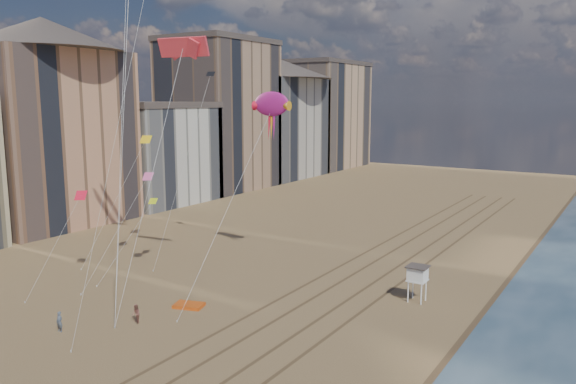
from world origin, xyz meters
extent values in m
plane|color=#42301E|center=(19.00, 40.00, 0.00)|extent=(260.00, 260.00, 0.00)
cube|color=brown|center=(-1.20, 30.00, 0.01)|extent=(0.28, 120.00, 0.01)
cube|color=brown|center=(1.20, 30.00, 0.01)|extent=(0.28, 120.00, 0.01)
cube|color=brown|center=(4.00, 30.00, 0.01)|extent=(0.28, 120.00, 0.01)
cube|color=brown|center=(6.20, 30.00, 0.01)|extent=(0.28, 120.00, 0.01)
cube|color=tan|center=(-45.50, 34.00, 12.00)|extent=(15.00, 20.00, 24.00)
cone|color=#473D38|center=(-45.50, 34.00, 26.20)|extent=(31.11, 31.11, 4.40)
cube|color=silver|center=(-45.00, 54.00, 8.00)|extent=(14.00, 18.00, 16.00)
cube|color=#473D38|center=(-45.00, 54.00, 16.50)|extent=(14.28, 18.36, 1.00)
cube|color=tan|center=(-46.00, 72.00, 14.00)|extent=(16.00, 20.00, 28.00)
cube|color=#473D38|center=(-46.00, 72.00, 28.50)|extent=(16.32, 20.40, 1.00)
cube|color=#BCB2A3|center=(-45.50, 92.00, 11.00)|extent=(15.00, 22.00, 22.00)
cone|color=#473D38|center=(-45.50, 92.00, 24.20)|extent=(34.22, 34.22, 4.40)
cube|color=tan|center=(-46.00, 114.00, 13.00)|extent=(16.00, 24.00, 26.00)
cube|color=#473D38|center=(-46.00, 114.00, 26.50)|extent=(16.32, 24.48, 1.00)
cylinder|color=white|center=(8.62, 30.56, 0.89)|extent=(0.12, 0.12, 1.77)
cylinder|color=white|center=(9.80, 30.56, 0.89)|extent=(0.12, 0.12, 1.77)
cylinder|color=white|center=(8.62, 31.74, 0.89)|extent=(0.12, 0.12, 1.77)
cylinder|color=white|center=(9.80, 31.74, 0.89)|extent=(0.12, 0.12, 1.77)
cube|color=white|center=(9.21, 31.15, 1.92)|extent=(1.57, 1.57, 0.12)
cube|color=white|center=(9.21, 31.15, 2.51)|extent=(1.48, 1.48, 1.08)
cube|color=#473D38|center=(9.21, 31.15, 3.15)|extent=(1.77, 1.77, 0.10)
cube|color=#D54D12|center=(-6.63, 19.49, 0.14)|extent=(2.80, 2.23, 0.28)
ellipsoid|color=#AC1A79|center=(-7.16, 32.90, 16.94)|extent=(4.31, 0.81, 2.56)
cone|color=red|center=(-8.70, 32.90, 16.75)|extent=(1.15, 0.96, 0.96)
cone|color=orange|center=(-5.62, 32.90, 16.75)|extent=(1.15, 0.96, 0.96)
cylinder|color=silver|center=(-6.17, 24.71, 7.99)|extent=(0.03, 0.03, 22.97)
imported|color=slate|center=(-11.38, 10.42, 0.79)|extent=(0.59, 0.40, 1.57)
imported|color=#985D4D|center=(-7.76, 14.69, 0.76)|extent=(0.92, 0.86, 1.51)
cube|color=#F03541|center=(-10.40, 23.82, 21.95)|extent=(4.96, 1.65, 1.69)
plane|color=#D4E418|center=(-17.61, 26.39, 7.01)|extent=(1.33, 1.29, 0.47)
plane|color=black|center=(-15.38, 33.38, 20.11)|extent=(1.39, 1.34, 0.51)
plane|color=yellow|center=(-21.88, 29.79, 13.02)|extent=(1.91, 1.83, 0.78)
plane|color=red|center=(-19.61, 19.19, 8.46)|extent=(1.68, 1.63, 0.75)
plane|color=#E65997|center=(-14.93, 23.32, 10.13)|extent=(1.49, 1.42, 0.64)
camera|label=1|loc=(24.79, -14.23, 17.37)|focal=35.00mm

